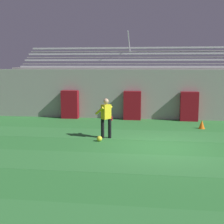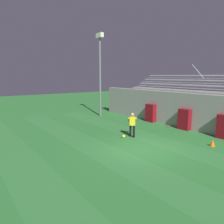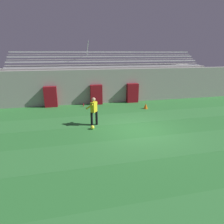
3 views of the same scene
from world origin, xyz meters
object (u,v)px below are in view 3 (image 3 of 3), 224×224
(traffic_cone, at_px, (146,106))
(soccer_ball, at_px, (92,127))
(water_bottle, at_px, (84,105))
(padding_pillar_gate_right, at_px, (132,93))
(padding_pillar_far_left, at_px, (51,97))
(goalkeeper, at_px, (94,110))
(padding_pillar_gate_left, at_px, (96,95))

(traffic_cone, bearing_deg, soccer_ball, -144.69)
(water_bottle, bearing_deg, padding_pillar_gate_right, 6.08)
(padding_pillar_far_left, xyz_separation_m, traffic_cone, (7.09, -2.09, -0.59))
(soccer_ball, bearing_deg, goalkeeper, 74.59)
(padding_pillar_gate_left, relative_size, goalkeeper, 0.96)
(soccer_ball, height_order, water_bottle, water_bottle)
(padding_pillar_gate_right, bearing_deg, traffic_cone, -79.42)
(traffic_cone, bearing_deg, padding_pillar_gate_left, 149.16)
(soccer_ball, relative_size, water_bottle, 0.92)
(goalkeeper, height_order, soccer_ball, goalkeeper)
(traffic_cone, xyz_separation_m, water_bottle, (-4.61, 1.64, -0.09))
(water_bottle, bearing_deg, padding_pillar_far_left, 169.75)
(padding_pillar_far_left, bearing_deg, padding_pillar_gate_left, 0.00)
(padding_pillar_gate_right, height_order, goalkeeper, goalkeeper)
(padding_pillar_gate_left, height_order, water_bottle, padding_pillar_gate_left)
(padding_pillar_gate_right, height_order, traffic_cone, padding_pillar_gate_right)
(padding_pillar_far_left, relative_size, goalkeeper, 0.96)
(traffic_cone, bearing_deg, water_bottle, 160.36)
(padding_pillar_gate_left, distance_m, water_bottle, 1.37)
(soccer_ball, bearing_deg, padding_pillar_far_left, 116.58)
(goalkeeper, height_order, traffic_cone, goalkeeper)
(traffic_cone, bearing_deg, padding_pillar_far_left, 163.56)
(padding_pillar_far_left, relative_size, water_bottle, 6.68)
(goalkeeper, distance_m, traffic_cone, 5.05)
(padding_pillar_gate_left, bearing_deg, water_bottle, -157.81)
(padding_pillar_gate_right, bearing_deg, padding_pillar_gate_left, 180.00)
(goalkeeper, distance_m, water_bottle, 4.29)
(soccer_ball, bearing_deg, padding_pillar_gate_right, 52.22)
(padding_pillar_far_left, height_order, water_bottle, padding_pillar_far_left)
(water_bottle, bearing_deg, soccer_ball, -88.30)
(padding_pillar_gate_right, relative_size, water_bottle, 6.68)
(padding_pillar_gate_left, height_order, traffic_cone, padding_pillar_gate_left)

